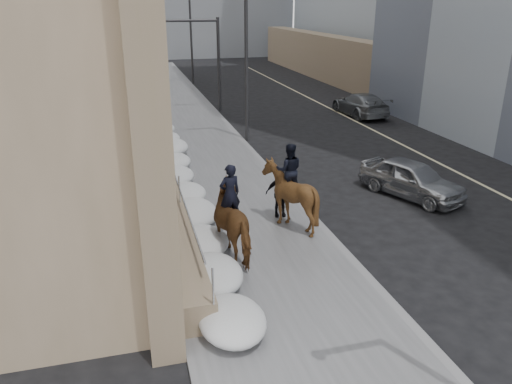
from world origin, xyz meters
TOP-DOWN VIEW (x-y plane):
  - ground at (0.00, 0.00)m, footprint 140.00×140.00m
  - sidewalk at (0.00, 10.00)m, footprint 5.00×80.00m
  - curb at (2.62, 10.00)m, footprint 0.24×80.00m
  - lane_line at (10.50, 10.00)m, footprint 0.15×70.00m
  - far_podium at (15.50, 10.00)m, footprint 2.00×80.00m
  - streetlight_mid at (2.74, 14.00)m, footprint 1.71×0.24m
  - streetlight_far at (2.74, 34.00)m, footprint 1.71×0.24m
  - traffic_signal at (2.07, 22.00)m, footprint 4.10×0.22m
  - snow_bank at (-1.42, 8.11)m, footprint 1.70×18.10m
  - mounted_horse_left at (-0.48, 1.51)m, footprint 1.64×2.62m
  - mounted_horse_right at (1.57, 3.00)m, footprint 2.12×2.28m
  - pedestrian at (1.53, 3.85)m, footprint 1.02×0.55m
  - car_silver at (6.99, 4.58)m, footprint 3.14×4.48m
  - car_grey at (11.47, 18.19)m, footprint 2.20×5.08m

SIDE VIEW (x-z plane):
  - ground at x=0.00m, z-range 0.00..0.00m
  - lane_line at x=10.50m, z-range 0.00..0.01m
  - sidewalk at x=0.00m, z-range 0.00..0.12m
  - curb at x=2.62m, z-range 0.00..0.12m
  - snow_bank at x=-1.42m, z-range 0.09..0.85m
  - car_silver at x=6.99m, z-range 0.00..1.42m
  - car_grey at x=11.47m, z-range 0.00..1.46m
  - pedestrian at x=1.53m, z-range 0.12..1.76m
  - mounted_horse_left at x=-0.48m, z-range -0.14..2.55m
  - mounted_horse_right at x=1.57m, z-range -0.08..2.64m
  - far_podium at x=15.50m, z-range 0.00..4.00m
  - traffic_signal at x=2.07m, z-range 1.00..7.00m
  - streetlight_mid at x=2.74m, z-range 0.58..8.58m
  - streetlight_far at x=2.74m, z-range 0.58..8.58m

